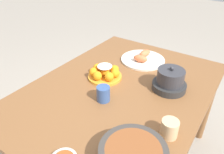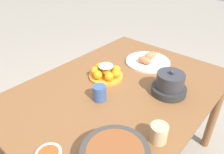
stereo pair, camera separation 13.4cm
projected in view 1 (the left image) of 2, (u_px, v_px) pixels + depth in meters
name	position (u px, v px, depth m)	size (l,w,h in m)	color
dining_table	(119.00, 99.00, 1.36)	(1.35, 0.98, 0.71)	brown
cake_plate	(105.00, 73.00, 1.40)	(0.22, 0.22, 0.09)	gold
seafood_platter	(143.00, 59.00, 1.60)	(0.32, 0.32, 0.06)	silver
cup_near	(103.00, 94.00, 1.19)	(0.07, 0.07, 0.09)	#38568E
cup_far	(169.00, 129.00, 0.97)	(0.08, 0.08, 0.09)	#DBB27F
warming_pot	(170.00, 81.00, 1.28)	(0.20, 0.20, 0.15)	#2D2D2D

